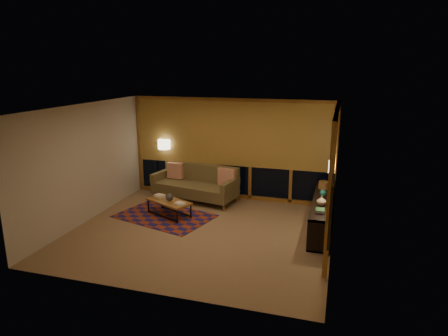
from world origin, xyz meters
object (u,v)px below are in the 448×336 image
(coffee_table, at_px, (169,208))
(floor_lamp, at_px, (155,165))
(bookshelf, at_px, (321,213))
(sofa, at_px, (195,184))

(coffee_table, height_order, floor_lamp, floor_lamp)
(coffee_table, height_order, bookshelf, bookshelf)
(coffee_table, xyz_separation_m, floor_lamp, (-1.16, 1.68, 0.58))
(sofa, height_order, bookshelf, sofa)
(coffee_table, bearing_deg, floor_lamp, 149.48)
(sofa, relative_size, bookshelf, 0.85)
(sofa, xyz_separation_m, bookshelf, (3.36, -0.95, -0.13))
(sofa, distance_m, bookshelf, 3.49)
(sofa, bearing_deg, floor_lamp, 173.44)
(floor_lamp, bearing_deg, coffee_table, -40.28)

